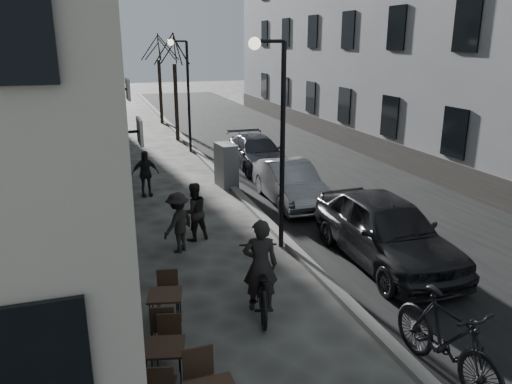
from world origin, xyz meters
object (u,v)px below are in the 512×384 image
streetlamp_far (184,83)px  bistro_set_c (166,308)px  pedestrian_near (194,212)px  car_mid (290,183)px  pedestrian_far (145,174)px  streetlamp_near (276,123)px  utility_cabinet (226,165)px  car_near (386,230)px  pedestrian_mid (178,222)px  car_far (257,152)px  moped (447,339)px  bicycle (260,282)px  tree_far (158,47)px  tree_near (174,48)px  bistro_set_b (166,362)px

streetlamp_far → bistro_set_c: bearing=-101.9°
pedestrian_near → car_mid: size_ratio=0.38×
pedestrian_far → car_mid: (4.31, -2.18, -0.11)m
pedestrian_far → car_mid: pedestrian_far is taller
streetlamp_near → utility_cabinet: (0.27, 5.76, -2.39)m
bistro_set_c → car_near: size_ratio=0.32×
streetlamp_near → pedestrian_near: 3.21m
streetlamp_near → bistro_set_c: streetlamp_near is taller
pedestrian_mid → car_far: bearing=-163.6°
bistro_set_c → pedestrian_far: 8.43m
car_mid → streetlamp_far: bearing=103.3°
car_far → moped: bearing=-94.4°
bistro_set_c → pedestrian_near: size_ratio=0.97×
streetlamp_near → pedestrian_mid: streetlamp_near is taller
bicycle → pedestrian_mid: (-1.02, 3.26, 0.19)m
streetlamp_near → streetlamp_far: 12.00m
pedestrian_far → car_near: 8.51m
tree_far → pedestrian_near: 20.33m
pedestrian_far → bicycle: bearing=-88.9°
pedestrian_far → car_near: car_near is taller
streetlamp_near → tree_far: tree_far is taller
pedestrian_mid → pedestrian_far: pedestrian_far is taller
car_near → moped: 4.26m
pedestrian_near → tree_far: bearing=-109.2°
car_near → pedestrian_far: bearing=125.2°
streetlamp_far → tree_far: 9.12m
streetlamp_near → moped: size_ratio=2.24×
bistro_set_c → pedestrian_mid: pedestrian_mid is taller
car_mid → car_far: size_ratio=0.91×
bicycle → pedestrian_near: size_ratio=1.39×
pedestrian_far → streetlamp_far: bearing=60.6°
streetlamp_near → utility_cabinet: 6.24m
streetlamp_far → car_mid: 9.23m
utility_cabinet → pedestrian_near: bearing=-120.2°
pedestrian_far → car_far: 5.40m
tree_near → bicycle: size_ratio=2.66×
streetlamp_near → utility_cabinet: streetlamp_near is taller
tree_far → car_near: bearing=-84.7°
streetlamp_near → car_mid: bearing=62.4°
streetlamp_near → bistro_set_b: size_ratio=3.49×
pedestrian_near → pedestrian_mid: pedestrian_near is taller
tree_far → bicycle: size_ratio=2.66×
pedestrian_near → pedestrian_far: size_ratio=1.00×
pedestrian_far → streetlamp_near: bearing=-72.3°
tree_near → bistro_set_b: size_ratio=3.91×
streetlamp_near → pedestrian_near: (-1.82, 1.13, -2.39)m
pedestrian_mid → car_mid: (4.05, 2.77, -0.09)m
streetlamp_far → bistro_set_c: 15.52m
tree_far → moped: tree_far is taller
car_far → utility_cabinet: bearing=-128.4°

